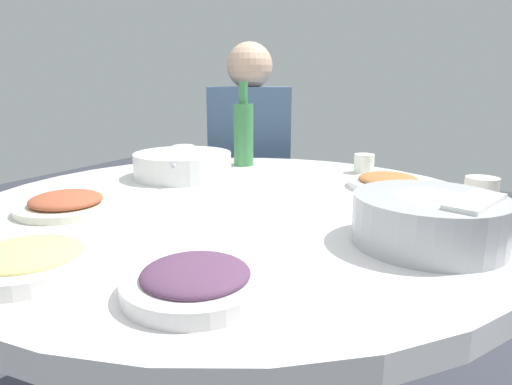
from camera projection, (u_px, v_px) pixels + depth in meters
The scene contains 13 objects.
round_dining_table at pixel (238, 231), 1.10m from camera, with size 1.28×1.28×0.77m.
rice_bowl at pixel (429, 219), 0.80m from camera, with size 0.27×0.27×0.10m.
soup_bowl at pixel (183, 166), 1.36m from camera, with size 0.29×0.29×0.07m.
dish_stirfry at pixel (66, 203), 1.01m from camera, with size 0.22×0.22×0.04m.
dish_tofu_braise at pixel (388, 182), 1.23m from camera, with size 0.21×0.21×0.04m.
dish_noodles at pixel (28, 259), 0.69m from camera, with size 0.23×0.23×0.04m.
dish_eggplant at pixel (196, 280), 0.62m from camera, with size 0.21×0.21×0.04m.
green_bottle at pixel (243, 132), 1.53m from camera, with size 0.07×0.07×0.28m.
tea_cup_near at pixel (364, 164), 1.42m from camera, with size 0.06×0.06×0.06m, color white.
tea_cup_far at pixel (184, 154), 1.58m from camera, with size 0.07×0.07×0.06m, color silver.
tea_cup_side at pixel (481, 190), 1.07m from camera, with size 0.08×0.08×0.06m, color silver.
stool_for_diner_left at pixel (250, 266), 2.07m from camera, with size 0.32×0.32×0.45m, color brown.
diner_left at pixel (250, 149), 1.93m from camera, with size 0.45×0.44×0.76m.
Camera 1 is at (-0.89, -0.53, 1.06)m, focal length 31.45 mm.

